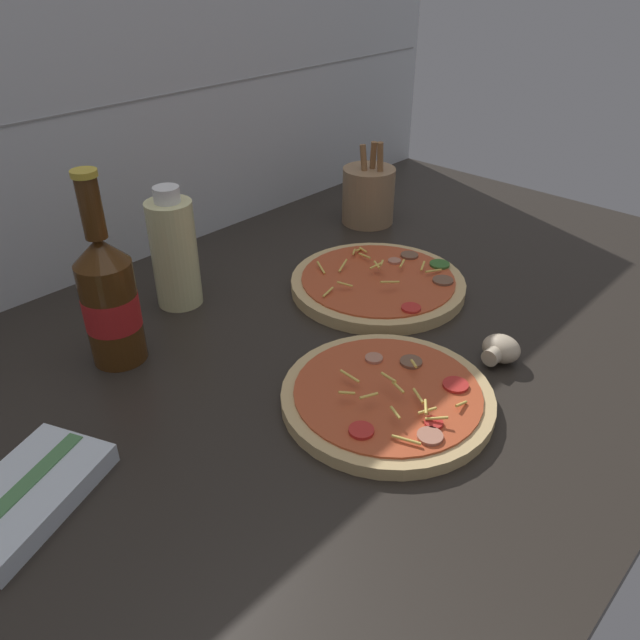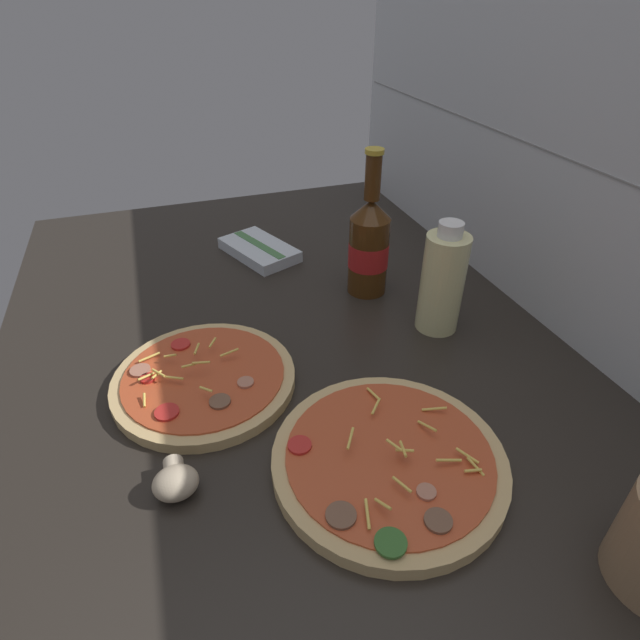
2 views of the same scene
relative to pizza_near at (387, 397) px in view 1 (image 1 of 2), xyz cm
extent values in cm
cube|color=#28231E|center=(5.16, 13.42, -2.24)|extent=(160.00, 90.00, 2.50)
cube|color=silver|center=(5.16, 58.92, 26.51)|extent=(160.00, 1.00, 60.00)
cube|color=gray|center=(5.16, 58.37, 26.51)|extent=(156.80, 0.16, 0.30)
cylinder|color=tan|center=(-0.01, 0.05, -0.14)|extent=(26.91, 26.91, 1.70)
cylinder|color=#C14C28|center=(-0.01, 0.05, 0.86)|extent=(23.68, 23.68, 0.30)
cylinder|color=#B7755B|center=(-3.59, -8.75, 1.21)|extent=(3.00, 3.00, 0.40)
cylinder|color=red|center=(-8.15, -2.41, 1.21)|extent=(2.98, 2.98, 0.40)
cylinder|color=red|center=(-1.41, -7.79, 1.21)|extent=(2.22, 2.22, 0.40)
cylinder|color=#B7755B|center=(4.06, 5.50, 1.21)|extent=(2.39, 2.39, 0.40)
cylinder|color=brown|center=(6.78, 1.35, 1.21)|extent=(2.97, 2.97, 0.40)
cylinder|color=red|center=(6.53, -5.71, 1.21)|extent=(3.27, 3.27, 0.40)
cylinder|color=#EFCC56|center=(-1.13, -7.93, 1.82)|extent=(1.82, 2.43, 0.91)
cylinder|color=#EFCC56|center=(-6.12, -7.26, 1.43)|extent=(1.50, 3.30, 0.39)
cylinder|color=#EFCC56|center=(-0.78, -6.12, 2.29)|extent=(2.29, 1.83, 0.38)
cylinder|color=#EFCC56|center=(-0.87, -6.44, 1.96)|extent=(2.06, 1.65, 0.80)
cylinder|color=#EFCC56|center=(-5.27, 2.33, 2.45)|extent=(1.87, 1.58, 0.75)
cylinder|color=#EFCC56|center=(3.46, -8.44, 1.48)|extent=(2.21, 0.54, 0.88)
cylinder|color=#EFCC56|center=(-4.15, -4.17, 2.40)|extent=(0.98, 1.95, 0.73)
cylinder|color=#EFCC56|center=(-0.47, -1.81, 2.75)|extent=(0.74, 2.10, 0.74)
cylinder|color=#EFCC56|center=(5.53, -0.15, 2.51)|extent=(1.44, 1.75, 0.60)
cylinder|color=#EFCC56|center=(0.69, -4.03, 1.97)|extent=(1.65, 2.48, 0.46)
cylinder|color=#EFCC56|center=(-0.08, -0.01, 3.12)|extent=(0.76, 2.57, 0.50)
cylinder|color=#EFCC56|center=(-2.25, 4.41, 2.24)|extent=(0.61, 2.98, 0.84)
cylinder|color=#EFCC56|center=(-4.16, -0.18, 2.71)|extent=(2.40, 1.26, 0.47)
cylinder|color=tan|center=(22.59, 19.46, -0.01)|extent=(28.93, 28.93, 1.96)
cylinder|color=#C14C28|center=(22.59, 19.46, 1.12)|extent=(25.46, 25.46, 0.30)
cylinder|color=brown|center=(28.75, 10.80, 1.47)|extent=(3.40, 3.40, 0.40)
cylinder|color=#B7755B|center=(29.09, 20.95, 1.47)|extent=(2.26, 2.26, 0.40)
cylinder|color=brown|center=(32.70, 20.39, 1.47)|extent=(3.07, 3.07, 0.40)
cylinder|color=red|center=(17.96, 9.42, 1.47)|extent=(2.98, 2.98, 0.40)
cylinder|color=#336628|center=(33.35, 14.50, 1.47)|extent=(3.43, 3.43, 0.40)
cylinder|color=#EFCC56|center=(26.38, 27.90, 1.91)|extent=(2.72, 1.99, 0.88)
cylinder|color=#EFCC56|center=(27.83, 18.46, 2.28)|extent=(2.65, 1.37, 0.42)
cylinder|color=#EFCC56|center=(29.45, 15.36, 2.30)|extent=(2.27, 1.23, 0.96)
cylinder|color=#EFCC56|center=(28.39, 27.43, 1.75)|extent=(0.84, 2.06, 0.40)
cylinder|color=#EFCC56|center=(27.97, 28.07, 1.71)|extent=(2.59, 1.29, 1.24)
cylinder|color=#EFCC56|center=(23.43, 19.48, 3.68)|extent=(2.12, 1.39, 0.58)
cylinder|color=#EFCC56|center=(15.60, 20.72, 2.35)|extent=(2.01, 2.11, 1.12)
cylinder|color=#EFCC56|center=(20.72, 25.58, 2.10)|extent=(3.09, 1.22, 1.26)
cylinder|color=#EFCC56|center=(23.85, 20.77, 2.74)|extent=(1.36, 2.10, 0.59)
cylinder|color=#EFCC56|center=(18.06, 28.16, 1.81)|extent=(1.70, 3.12, 1.07)
cylinder|color=#EFCC56|center=(26.33, 25.39, 1.98)|extent=(1.08, 3.15, 0.74)
cylinder|color=#EFCC56|center=(20.17, 15.26, 2.93)|extent=(2.86, 2.06, 0.73)
cylinder|color=#EFCC56|center=(23.59, 20.67, 2.74)|extent=(2.73, 0.96, 0.75)
cylinder|color=#EFCC56|center=(12.71, 21.69, 1.73)|extent=(2.94, 0.90, 0.59)
cylinder|color=#EFCC56|center=(29.79, 13.52, 1.93)|extent=(3.37, 1.29, 0.83)
cylinder|color=#47280F|center=(-17.45, 33.66, 6.40)|extent=(7.42, 7.42, 14.78)
cone|color=#47280F|center=(-17.45, 33.66, 15.56)|extent=(7.42, 7.42, 3.56)
cylinder|color=#47280F|center=(-17.45, 33.66, 21.29)|extent=(2.82, 2.82, 7.90)
cylinder|color=gold|center=(-17.45, 33.66, 25.64)|extent=(3.24, 3.24, 0.80)
cylinder|color=red|center=(-17.45, 33.66, 6.69)|extent=(7.49, 7.49, 4.73)
cylinder|color=beige|center=(-2.29, 40.29, 7.52)|extent=(7.16, 7.16, 17.03)
cylinder|color=white|center=(-2.29, 40.29, 17.20)|extent=(3.94, 3.94, 2.32)
cylinder|color=beige|center=(16.11, -5.71, 0.89)|extent=(2.42, 2.42, 2.42)
ellipsoid|color=#C6B293|center=(18.26, -5.71, 0.89)|extent=(4.57, 5.37, 3.76)
cylinder|color=#9E7A56|center=(44.09, 39.17, 4.64)|extent=(10.54, 10.54, 11.27)
cylinder|color=olive|center=(42.55, 39.06, 9.39)|extent=(1.38, 2.78, 11.80)
cylinder|color=olive|center=(44.38, 36.67, 9.76)|extent=(2.44, 1.46, 12.55)
cylinder|color=olive|center=(44.68, 38.92, 9.54)|extent=(1.83, 2.20, 12.09)
cube|color=silver|center=(-38.72, 17.38, 0.21)|extent=(20.13, 15.98, 2.40)
cube|color=#4C7F4C|center=(-38.72, 17.38, 1.49)|extent=(16.20, 7.99, 0.16)
camera|label=1|loc=(-51.11, -35.77, 49.67)|focal=35.00mm
camera|label=2|loc=(58.55, -1.74, 49.25)|focal=28.00mm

